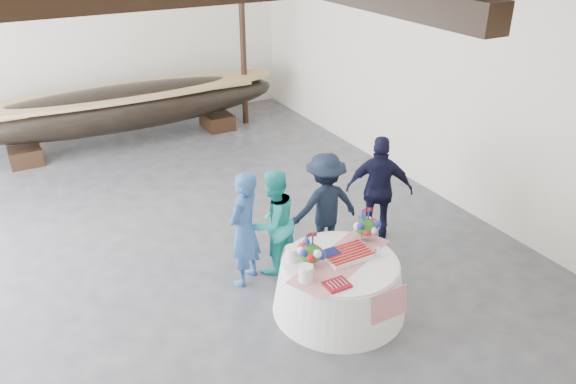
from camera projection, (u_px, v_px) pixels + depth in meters
floor at (168, 244)px, 8.97m from camera, size 10.00×12.00×0.01m
wall_back at (74, 34)px, 12.63m from camera, size 10.00×0.02×4.50m
wall_right at (424, 66)px, 10.10m from camera, size 0.02×12.00×4.50m
longboat_display at (124, 107)px, 12.38m from camera, size 7.23×1.45×1.36m
banquet_table at (339, 285)px, 7.37m from camera, size 1.76×1.76×0.76m
tabletop_items at (336, 247)px, 7.22m from camera, size 1.71×1.16×0.40m
guest_woman_blue at (244, 229)px, 7.72m from camera, size 0.75×0.70×1.71m
guest_woman_teal at (273, 222)px, 8.01m from camera, size 0.90×0.78×1.59m
guest_man_left at (325, 205)px, 8.39m from camera, size 1.13×0.72×1.66m
guest_man_right at (379, 190)px, 8.74m from camera, size 1.08×0.96×1.76m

